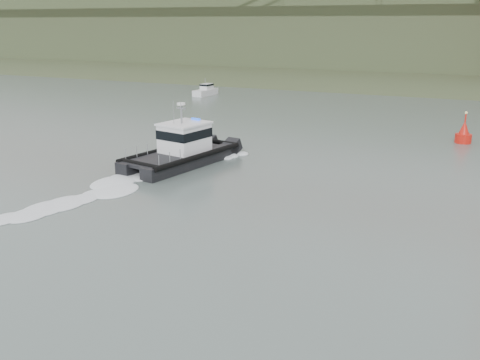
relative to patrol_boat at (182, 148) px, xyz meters
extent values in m
plane|color=#495753|center=(11.47, -17.86, -1.38)|extent=(400.00, 400.00, 0.00)
cube|color=#313E23|center=(11.47, 74.14, -1.38)|extent=(500.00, 44.72, 16.25)
cube|color=#313E23|center=(11.47, 102.14, 4.62)|extent=(500.00, 70.00, 18.00)
cube|color=#313E23|center=(11.47, 127.14, 9.62)|extent=(500.00, 60.00, 16.00)
cube|color=black|center=(-1.40, 0.10, -0.95)|extent=(3.45, 11.43, 1.24)
cube|color=black|center=(1.34, -0.43, -0.95)|extent=(3.45, 11.43, 1.24)
cube|color=black|center=(-0.13, -0.67, -0.45)|extent=(5.90, 10.43, 0.26)
cube|color=white|center=(0.07, 0.34, 0.86)|extent=(3.74, 4.24, 2.38)
cube|color=black|center=(0.07, 0.34, 1.29)|extent=(3.82, 4.31, 0.78)
cube|color=white|center=(0.07, 0.34, 2.13)|extent=(3.99, 4.48, 0.17)
cylinder|color=gray|center=(0.01, 0.04, 2.98)|extent=(0.17, 0.17, 1.86)
cylinder|color=white|center=(0.01, 0.04, 3.86)|extent=(0.72, 0.72, 0.19)
cube|color=silver|center=(-19.92, 40.98, -0.93)|extent=(2.16, 5.53, 1.09)
cube|color=silver|center=(-19.89, 41.44, -0.03)|extent=(1.58, 2.26, 1.09)
cube|color=black|center=(-19.89, 41.44, 0.34)|extent=(1.63, 2.31, 0.32)
cylinder|color=gray|center=(-19.92, 40.98, 0.97)|extent=(0.07, 0.07, 1.09)
cylinder|color=red|center=(21.74, 19.46, -1.02)|extent=(1.64, 1.64, 1.10)
cone|color=red|center=(21.74, 19.46, 0.08)|extent=(1.28, 1.28, 1.64)
cylinder|color=red|center=(21.74, 19.46, 1.17)|extent=(0.15, 0.15, 0.91)
sphere|color=#E5D87F|center=(21.74, 19.46, 1.72)|extent=(0.27, 0.27, 0.27)
camera|label=1|loc=(23.52, -38.86, 10.53)|focal=40.00mm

